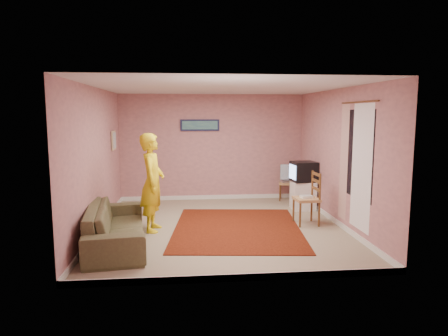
{
  "coord_description": "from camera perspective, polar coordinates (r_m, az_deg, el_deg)",
  "views": [
    {
      "loc": [
        -0.65,
        -7.32,
        2.13
      ],
      "look_at": [
        0.11,
        0.6,
        1.04
      ],
      "focal_mm": 32.0,
      "sensor_mm": 36.0,
      "label": 1
    }
  ],
  "objects": [
    {
      "name": "curtain_rod",
      "position": [
        7.03,
        18.68,
        8.92
      ],
      "size": [
        0.02,
        1.4,
        0.02
      ],
      "primitive_type": "cylinder",
      "rotation": [
        1.57,
        0.0,
        0.0
      ],
      "color": "brown",
      "rests_on": "wall_right"
    },
    {
      "name": "ceiling",
      "position": [
        7.36,
        -0.42,
        11.43
      ],
      "size": [
        4.5,
        5.0,
        0.02
      ],
      "primitive_type": "cube",
      "color": "silver",
      "rests_on": "wall_back"
    },
    {
      "name": "sofa",
      "position": [
        6.78,
        -15.19,
        -7.91
      ],
      "size": [
        1.18,
        2.35,
        0.66
      ],
      "primitive_type": "imported",
      "rotation": [
        0.0,
        0.0,
        1.71
      ],
      "color": "brown",
      "rests_on": "ground"
    },
    {
      "name": "tv_cabinet",
      "position": [
        9.12,
        11.22,
        -3.85
      ],
      "size": [
        0.5,
        0.45,
        0.63
      ],
      "primitive_type": "cube",
      "color": "white",
      "rests_on": "ground"
    },
    {
      "name": "picture_back",
      "position": [
        9.79,
        -3.47,
        6.13
      ],
      "size": [
        0.95,
        0.04,
        0.28
      ],
      "color": "#141737",
      "rests_on": "wall_back"
    },
    {
      "name": "wall_right",
      "position": [
        7.92,
        16.04,
        1.45
      ],
      "size": [
        0.02,
        5.0,
        2.6
      ],
      "primitive_type": "cube",
      "color": "tan",
      "rests_on": "ground"
    },
    {
      "name": "baseboard_right",
      "position": [
        8.14,
        15.64,
        -7.32
      ],
      "size": [
        0.02,
        5.0,
        0.1
      ],
      "primitive_type": "cube",
      "color": "silver",
      "rests_on": "ground"
    },
    {
      "name": "crt_tv",
      "position": [
        9.02,
        11.28,
        -0.51
      ],
      "size": [
        0.57,
        0.52,
        0.44
      ],
      "rotation": [
        0.0,
        0.0,
        0.11
      ],
      "color": "black",
      "rests_on": "tv_cabinet"
    },
    {
      "name": "game_console",
      "position": [
        7.86,
        11.7,
        -4.03
      ],
      "size": [
        0.24,
        0.19,
        0.05
      ],
      "primitive_type": "cube",
      "rotation": [
        0.0,
        0.0,
        0.16
      ],
      "color": "silver",
      "rests_on": "chair_b"
    },
    {
      "name": "picture_left",
      "position": [
        9.07,
        -15.46,
        3.83
      ],
      "size": [
        0.04,
        0.38,
        0.42
      ],
      "color": "#CFB98E",
      "rests_on": "wall_left"
    },
    {
      "name": "baseboard_left",
      "position": [
        7.77,
        -17.26,
        -8.11
      ],
      "size": [
        0.02,
        5.0,
        0.1
      ],
      "primitive_type": "cube",
      "color": "silver",
      "rests_on": "ground"
    },
    {
      "name": "blue_throw",
      "position": [
        9.94,
        9.06,
        -0.56
      ],
      "size": [
        0.35,
        0.04,
        0.37
      ],
      "primitive_type": "cube",
      "color": "#98D1F9",
      "rests_on": "chair_a"
    },
    {
      "name": "baseboard_back",
      "position": [
        10.05,
        -1.67,
        -4.17
      ],
      "size": [
        4.5,
        0.02,
        0.1
      ],
      "primitive_type": "cube",
      "color": "silver",
      "rests_on": "ground"
    },
    {
      "name": "person",
      "position": [
        7.34,
        -10.2,
        -2.05
      ],
      "size": [
        0.48,
        0.69,
        1.79
      ],
      "primitive_type": "imported",
      "rotation": [
        0.0,
        0.0,
        1.48
      ],
      "color": "yellow",
      "rests_on": "ground"
    },
    {
      "name": "chair_a",
      "position": [
        9.97,
        9.04,
        -1.53
      ],
      "size": [
        0.49,
        0.47,
        0.48
      ],
      "rotation": [
        0.0,
        0.0,
        -0.29
      ],
      "color": "tan",
      "rests_on": "ground"
    },
    {
      "name": "dvd_player",
      "position": [
        9.98,
        9.03,
        -1.87
      ],
      "size": [
        0.35,
        0.27,
        0.05
      ],
      "primitive_type": "cube",
      "rotation": [
        0.0,
        0.0,
        0.14
      ],
      "color": "silver",
      "rests_on": "chair_a"
    },
    {
      "name": "area_rug",
      "position": [
        7.54,
        1.88,
        -8.58
      ],
      "size": [
        2.61,
        3.12,
        0.02
      ],
      "primitive_type": "cube",
      "rotation": [
        0.0,
        0.0,
        -0.1
      ],
      "color": "#320C05",
      "rests_on": "ground"
    },
    {
      "name": "ground",
      "position": [
        7.65,
        -0.4,
        -8.39
      ],
      "size": [
        5.0,
        5.0,
        0.0
      ],
      "primitive_type": "plane",
      "color": "gray",
      "rests_on": "ground"
    },
    {
      "name": "wall_left",
      "position": [
        7.54,
        -17.72,
        1.08
      ],
      "size": [
        0.02,
        5.0,
        2.6
      ],
      "primitive_type": "cube",
      "color": "tan",
      "rests_on": "ground"
    },
    {
      "name": "chair_b",
      "position": [
        7.85,
        11.72,
        -3.46
      ],
      "size": [
        0.46,
        0.48,
        0.55
      ],
      "rotation": [
        0.0,
        0.0,
        -1.52
      ],
      "color": "tan",
      "rests_on": "ground"
    },
    {
      "name": "baseboard_front",
      "position": [
        5.3,
        2.09,
        -15.36
      ],
      "size": [
        4.5,
        0.02,
        0.1
      ],
      "primitive_type": "cube",
      "color": "silver",
      "rests_on": "ground"
    },
    {
      "name": "wall_back",
      "position": [
        9.87,
        -1.71,
        2.95
      ],
      "size": [
        4.5,
        0.02,
        2.6
      ],
      "primitive_type": "cube",
      "color": "tan",
      "rests_on": "ground"
    },
    {
      "name": "wall_front",
      "position": [
        4.93,
        2.18,
        -1.93
      ],
      "size": [
        4.5,
        0.02,
        2.6
      ],
      "primitive_type": "cube",
      "color": "tan",
      "rests_on": "ground"
    },
    {
      "name": "curtain_floral",
      "position": [
        7.59,
        16.74,
        0.78
      ],
      "size": [
        0.01,
        0.35,
        2.1
      ],
      "primitive_type": "cube",
      "color": "beige",
      "rests_on": "wall_right"
    },
    {
      "name": "window",
      "position": [
        7.07,
        18.7,
        1.85
      ],
      "size": [
        0.01,
        1.1,
        1.5
      ],
      "primitive_type": "cube",
      "color": "black",
      "rests_on": "wall_right"
    },
    {
      "name": "curtain_sheer",
      "position": [
        6.96,
        19.03,
        0.08
      ],
      "size": [
        0.01,
        0.75,
        2.1
      ],
      "primitive_type": "cube",
      "color": "white",
      "rests_on": "wall_right"
    }
  ]
}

